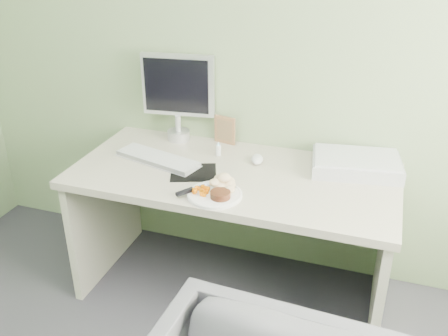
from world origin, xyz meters
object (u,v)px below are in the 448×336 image
(plate, at_px, (215,195))
(monitor, at_px, (178,93))
(desk, at_px, (233,204))
(scanner, at_px, (356,165))

(plate, bearing_deg, monitor, 126.19)
(monitor, bearing_deg, desk, -43.88)
(scanner, relative_size, monitor, 0.89)
(desk, height_order, scanner, scanner)
(plate, relative_size, scanner, 0.58)
(monitor, bearing_deg, plate, -61.00)
(desk, height_order, monitor, monitor)
(desk, bearing_deg, monitor, 143.31)
(desk, distance_m, scanner, 0.65)
(desk, xyz_separation_m, plate, (-0.01, -0.25, 0.19))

